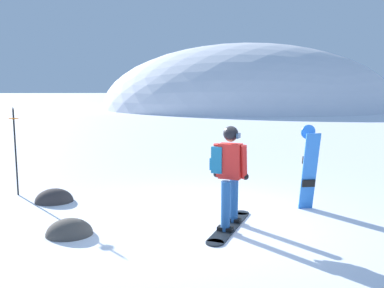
{
  "coord_description": "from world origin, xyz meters",
  "views": [
    {
      "loc": [
        -1.1,
        -6.9,
        2.35
      ],
      "look_at": [
        0.16,
        2.51,
        1.0
      ],
      "focal_mm": 37.83,
      "sensor_mm": 36.0,
      "label": 1
    }
  ],
  "objects": [
    {
      "name": "spare_snowboard",
      "position": [
        2.1,
        0.25,
        0.83
      ],
      "size": [
        0.28,
        0.31,
        1.64
      ],
      "color": "blue",
      "rests_on": "ground"
    },
    {
      "name": "rock_mid",
      "position": [
        -2.23,
        -0.5,
        0.0
      ],
      "size": [
        0.74,
        0.63,
        0.52
      ],
      "color": "#4C4742",
      "rests_on": "ground"
    },
    {
      "name": "snowboarder_main",
      "position": [
        0.37,
        -0.47,
        0.92
      ],
      "size": [
        1.05,
        1.64,
        1.71
      ],
      "color": "black",
      "rests_on": "ground"
    },
    {
      "name": "ridge_peak_main",
      "position": [
        11.02,
        37.39,
        0.0
      ],
      "size": [
        31.74,
        28.57,
        14.01
      ],
      "color": "silver",
      "rests_on": "ground"
    },
    {
      "name": "rock_small",
      "position": [
        -2.85,
        1.48,
        0.0
      ],
      "size": [
        0.77,
        0.66,
        0.54
      ],
      "color": "#383333",
      "rests_on": "ground"
    },
    {
      "name": "piste_marker_near",
      "position": [
        -3.73,
        2.12,
        1.11
      ],
      "size": [
        0.2,
        0.2,
        1.94
      ],
      "color": "black",
      "rests_on": "ground"
    },
    {
      "name": "ground_plane",
      "position": [
        0.0,
        0.0,
        0.0
      ],
      "size": [
        300.0,
        300.0,
        0.0
      ],
      "primitive_type": "plane",
      "color": "white"
    }
  ]
}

